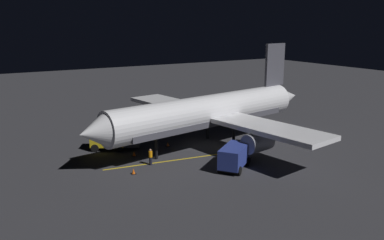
# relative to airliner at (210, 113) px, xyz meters

# --- Properties ---
(ground_plane) EXTENTS (180.00, 180.00, 0.20)m
(ground_plane) POSITION_rel_airliner_xyz_m (-0.09, 0.57, -4.19)
(ground_plane) COLOR #2E2E33
(apron_guide_stripe) EXTENTS (2.86, 18.97, 0.01)m
(apron_guide_stripe) POSITION_rel_airliner_xyz_m (-2.93, 4.57, -4.08)
(apron_guide_stripe) COLOR gold
(apron_guide_stripe) RESTS_ON ground_plane
(airliner) EXTENTS (31.00, 33.64, 11.86)m
(airliner) POSITION_rel_airliner_xyz_m (0.00, 0.00, 0.00)
(airliner) COLOR white
(airliner) RESTS_ON ground_plane
(baggage_truck) EXTENTS (4.59, 5.93, 2.32)m
(baggage_truck) POSITION_rel_airliner_xyz_m (4.51, 10.63, -2.88)
(baggage_truck) COLOR gold
(baggage_truck) RESTS_ON ground_plane
(catering_truck) EXTENTS (5.31, 6.21, 2.39)m
(catering_truck) POSITION_rel_airliner_xyz_m (-7.77, 1.89, -2.84)
(catering_truck) COLOR navy
(catering_truck) RESTS_ON ground_plane
(ground_crew_worker) EXTENTS (0.40, 0.40, 1.74)m
(ground_crew_worker) POSITION_rel_airliner_xyz_m (-2.67, 9.18, -3.20)
(ground_crew_worker) COLOR black
(ground_crew_worker) RESTS_ON ground_plane
(traffic_cone_near_left) EXTENTS (0.50, 0.50, 0.55)m
(traffic_cone_near_left) POSITION_rel_airliner_xyz_m (2.21, 4.60, -3.84)
(traffic_cone_near_left) COLOR #EA590F
(traffic_cone_near_left) RESTS_ON ground_plane
(traffic_cone_near_right) EXTENTS (0.50, 0.50, 0.55)m
(traffic_cone_near_right) POSITION_rel_airliner_xyz_m (0.92, 9.54, -3.84)
(traffic_cone_near_right) COLOR #EA590F
(traffic_cone_near_right) RESTS_ON ground_plane
(traffic_cone_under_wing) EXTENTS (0.50, 0.50, 0.55)m
(traffic_cone_under_wing) POSITION_rel_airliner_xyz_m (-4.20, 11.78, -3.84)
(traffic_cone_under_wing) COLOR #EA590F
(traffic_cone_under_wing) RESTS_ON ground_plane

